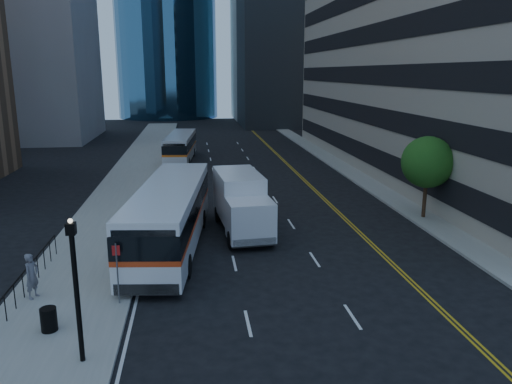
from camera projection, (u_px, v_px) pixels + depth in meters
ground at (314, 276)px, 22.74m from camera, size 160.00×160.00×0.00m
sidewalk_west at (137, 173)px, 45.54m from camera, size 5.00×90.00×0.15m
sidewalk_east at (344, 168)px, 47.94m from camera, size 2.00×90.00×0.15m
midrise_west at (15, 6)px, 65.34m from camera, size 18.00×18.00×35.00m
street_tree at (428, 162)px, 30.71m from camera, size 3.20×3.20×5.10m
lamp_post at (76, 285)px, 15.21m from camera, size 0.28×0.28×4.56m
bus_front at (170, 215)px, 25.91m from camera, size 4.32×13.30×3.37m
bus_rear at (181, 146)px, 51.88m from camera, size 3.31×10.96×2.78m
box_truck at (241, 202)px, 28.64m from camera, size 2.99×7.15×3.33m
trash_can at (49, 319)px, 17.55m from camera, size 0.61×0.61×0.85m
pedestrian at (32, 276)px, 20.01m from camera, size 0.67×0.80×1.88m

